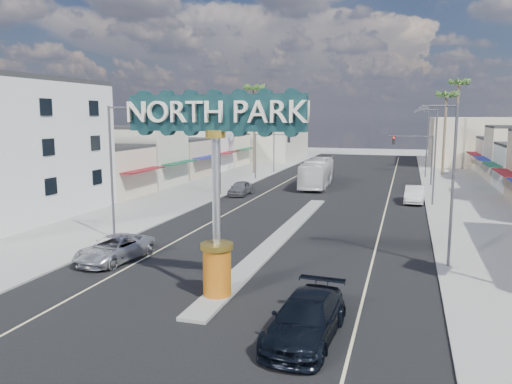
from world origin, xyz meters
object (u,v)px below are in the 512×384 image
Objects in this scene: streetlight_r_near at (450,178)px; suv_right at (306,319)px; suv_left at (115,249)px; city_bus at (317,173)px; traffic_signal_right at (416,150)px; car_parked_left at (240,188)px; streetlight_l_near at (113,166)px; streetlight_l_far at (275,138)px; streetlight_r_mid at (433,152)px; streetlight_r_far at (426,140)px; palm_right_mid at (446,99)px; car_parked_right at (415,194)px; gateway_sign at (216,171)px; traffic_signal_left at (269,147)px; palm_right_far at (459,88)px; streetlight_l_mid at (221,147)px; palm_left_far at (254,93)px.

streetlight_r_near is 1.58× the size of suv_right.
city_bus is (5.87, 33.70, 0.89)m from suv_left.
traffic_signal_right is 22.44m from car_parked_left.
streetlight_l_near is at bearing 128.96° from suv_left.
streetlight_l_near is at bearing -90.00° from streetlight_l_far.
streetlight_r_mid and streetlight_r_far have the same top height.
traffic_signal_right is 0.50× the size of palm_right_mid.
city_bus reaches higher than suv_right.
car_parked_left is at bearing 116.50° from suv_right.
suv_left is 30.55m from car_parked_right.
traffic_signal_left is (-9.18, 42.02, -1.65)m from gateway_sign.
city_bus is at bearing 142.58° from streetlight_r_mid.
palm_right_mid is (23.43, 4.00, 5.54)m from streetlight_l_far.
streetlight_r_near is 13.15m from suv_right.
streetlight_r_mid is 33.14m from palm_right_far.
streetlight_l_mid is at bearing 103.56° from suv_left.
streetlight_r_far is (10.43, 50.02, -0.86)m from gateway_sign.
city_bus is at bearing 112.84° from streetlight_r_near.
palm_right_mid is at bearing 86.81° from streetlight_r_near.
palm_right_far reaches higher than suv_left.
gateway_sign is 43.04m from traffic_signal_right.
traffic_signal_right is 0.67× the size of streetlight_r_mid.
palm_right_far is at bearing 75.37° from suv_left.
streetlight_r_near is at bearing -47.98° from car_parked_left.
palm_right_mid is (23.43, 26.00, 5.54)m from streetlight_l_mid.
gateway_sign reaches higher than streetlight_l_far.
palm_right_far reaches higher than car_parked_left.
palm_left_far is 2.63× the size of car_parked_right.
suv_left is 1.19× the size of car_parked_left.
city_bus is at bearing -43.63° from palm_left_far.
palm_left_far reaches higher than streetlight_r_near.
palm_right_far reaches higher than palm_left_far.
traffic_signal_right is (9.18, 42.02, -1.65)m from gateway_sign.
streetlight_r_near is at bearing 37.55° from gateway_sign.
streetlight_l_near and streetlight_r_far have the same top height.
streetlight_l_near is (-10.43, 8.02, -0.86)m from gateway_sign.
palm_right_mid is 2.12× the size of suv_right.
palm_right_far is at bearing 52.40° from car_parked_left.
traffic_signal_left is 0.67× the size of streetlight_r_near.
streetlight_l_near and streetlight_l_mid have the same top height.
streetlight_l_mid is 30.32m from streetlight_r_far.
palm_right_mid is at bearing 72.37° from traffic_signal_right.
palm_right_far is 40.83m from car_parked_left.
streetlight_l_far is 46.90m from streetlight_r_near.
palm_right_mid reaches higher than streetlight_r_near.
streetlight_r_mid is 0.69× the size of palm_left_far.
traffic_signal_right reaches higher than city_bus.
streetlight_r_near is 1.00× the size of streetlight_r_mid.
palm_right_far is at bearing 84.98° from streetlight_r_near.
gateway_sign is at bearing -142.45° from streetlight_r_near.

